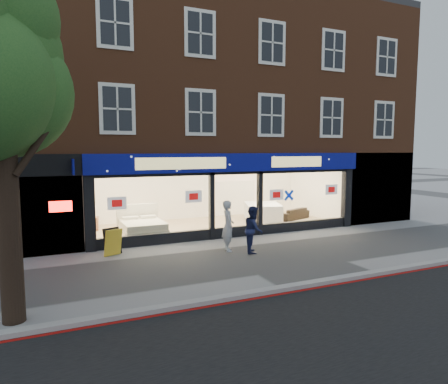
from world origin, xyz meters
TOP-DOWN VIEW (x-y plane):
  - ground at (0.00, 0.00)m, footprint 120.00×120.00m
  - kerb_line at (0.00, -3.10)m, footprint 60.00×0.10m
  - kerb_stone at (0.00, -2.90)m, footprint 60.00×0.25m
  - showroom_floor at (0.00, 5.25)m, footprint 11.00×4.50m
  - building at (-0.02, 6.93)m, footprint 19.00×8.26m
  - display_bed at (-3.44, 4.39)m, footprint 1.68×2.01m
  - bedside_table at (-5.10, 6.20)m, footprint 0.53×0.53m
  - mattress_stack at (2.55, 5.43)m, footprint 2.17×2.42m
  - sofa at (4.03, 5.10)m, footprint 1.95×1.31m
  - a_board at (-4.90, 2.16)m, footprint 0.68×0.56m
  - pedestrian_grey at (-1.22, 1.18)m, footprint 0.53×0.70m
  - pedestrian_blue at (-0.54, 0.63)m, footprint 0.86×0.94m

SIDE VIEW (x-z plane):
  - ground at x=0.00m, z-range 0.00..0.00m
  - kerb_line at x=0.00m, z-range 0.00..0.01m
  - showroom_floor at x=0.00m, z-range 0.00..0.10m
  - kerb_stone at x=0.00m, z-range 0.00..0.12m
  - sofa at x=4.03m, z-range 0.10..0.63m
  - bedside_table at x=-5.10m, z-range 0.10..0.65m
  - display_bed at x=-3.44m, z-range -0.15..0.98m
  - a_board at x=-4.90m, z-range 0.00..0.90m
  - mattress_stack at x=2.55m, z-range 0.10..0.89m
  - pedestrian_blue at x=-0.54m, z-range 0.00..1.58m
  - pedestrian_grey at x=-1.22m, z-range 0.00..1.73m
  - building at x=-0.02m, z-range 1.52..11.82m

